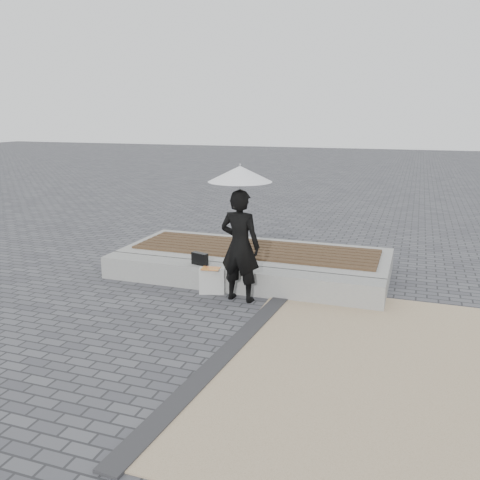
{
  "coord_description": "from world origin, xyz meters",
  "views": [
    {
      "loc": [
        2.81,
        -6.1,
        2.92
      ],
      "look_at": [
        0.26,
        1.18,
        1.0
      ],
      "focal_mm": 37.77,
      "sensor_mm": 36.0,
      "label": 1
    }
  ],
  "objects_px": {
    "seating_ledge": "(234,279)",
    "canvas_tote": "(212,281)",
    "woman": "(240,246)",
    "parasol": "(240,174)",
    "handbag": "(200,259)"
  },
  "relations": [
    {
      "from": "parasol",
      "to": "handbag",
      "type": "distance_m",
      "value": 1.8
    },
    {
      "from": "parasol",
      "to": "woman",
      "type": "bearing_deg",
      "value": 0.0
    },
    {
      "from": "parasol",
      "to": "handbag",
      "type": "xyz_separation_m",
      "value": [
        -0.87,
        0.38,
        -1.54
      ]
    },
    {
      "from": "seating_ledge",
      "to": "handbag",
      "type": "relative_size",
      "value": 16.7
    },
    {
      "from": "woman",
      "to": "canvas_tote",
      "type": "distance_m",
      "value": 0.89
    },
    {
      "from": "woman",
      "to": "parasol",
      "type": "relative_size",
      "value": 1.43
    },
    {
      "from": "parasol",
      "to": "handbag",
      "type": "bearing_deg",
      "value": 156.53
    },
    {
      "from": "seating_ledge",
      "to": "handbag",
      "type": "distance_m",
      "value": 0.69
    },
    {
      "from": "woman",
      "to": "canvas_tote",
      "type": "height_order",
      "value": "woman"
    },
    {
      "from": "woman",
      "to": "handbag",
      "type": "distance_m",
      "value": 1.03
    },
    {
      "from": "seating_ledge",
      "to": "parasol",
      "type": "bearing_deg",
      "value": -58.83
    },
    {
      "from": "seating_ledge",
      "to": "canvas_tote",
      "type": "relative_size",
      "value": 11.32
    },
    {
      "from": "parasol",
      "to": "canvas_tote",
      "type": "distance_m",
      "value": 1.91
    },
    {
      "from": "seating_ledge",
      "to": "handbag",
      "type": "xyz_separation_m",
      "value": [
        -0.61,
        -0.05,
        0.31
      ]
    },
    {
      "from": "seating_ledge",
      "to": "handbag",
      "type": "bearing_deg",
      "value": -175.7
    }
  ]
}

